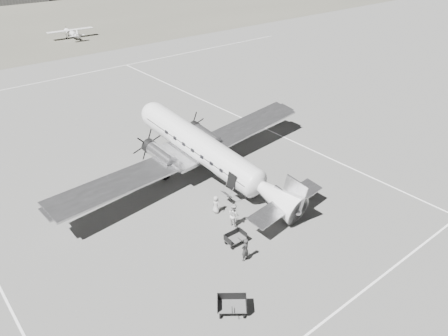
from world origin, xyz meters
The scene contains 11 objects.
ground centered at (0.00, 0.00, 0.00)m, with size 260.00×260.00×0.00m, color slate.
taxi_line_near centered at (0.00, -14.00, 0.01)m, with size 60.00×0.15×0.01m, color white.
taxi_line_right centered at (12.00, 0.00, 0.01)m, with size 0.15×80.00×0.01m, color white.
taxi_line_horizon centered at (0.00, 40.00, 0.01)m, with size 90.00×0.15×0.01m, color white.
dc3_airliner centered at (0.27, 2.66, 2.68)m, with size 28.15×19.53×5.36m, color silver, non-canonical shape.
light_plane_right centered at (12.55, 63.38, 0.94)m, with size 9.08×7.37×1.89m, color silver, non-canonical shape.
baggage_cart_near centered at (-3.62, -5.39, 0.43)m, with size 1.54×1.09×0.87m, color #525252, non-canonical shape.
baggage_cart_far centered at (-7.91, -10.08, 0.52)m, with size 1.83×1.29×1.03m, color #525252, non-canonical shape.
ground_crew centered at (-4.25, -7.13, 0.89)m, with size 0.65×0.43×1.78m, color #2E2E2E.
ramp_agent centered at (-2.31, -3.67, 0.96)m, with size 0.93×0.73×1.92m, color silver.
passenger centered at (-2.29, -1.49, 0.75)m, with size 0.73×0.48×1.49m, color #AAAAA7.
Camera 1 is at (-19.84, -23.97, 20.13)m, focal length 35.00 mm.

